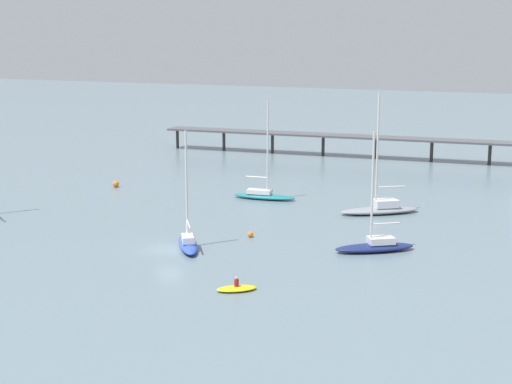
# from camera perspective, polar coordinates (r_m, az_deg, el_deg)

# --- Properties ---
(ground_plane) EXTENTS (400.00, 400.00, 0.00)m
(ground_plane) POSITION_cam_1_polar(r_m,az_deg,el_deg) (71.38, -6.42, -4.22)
(ground_plane) COLOR slate
(pier) EXTENTS (61.96, 8.01, 8.10)m
(pier) POSITION_cam_1_polar(r_m,az_deg,el_deg) (120.95, 13.11, 4.28)
(pier) COLOR #4C4C51
(pier) RESTS_ON ground_plane
(sailboat_teal) EXTENTS (7.74, 2.60, 11.66)m
(sailboat_teal) POSITION_cam_1_polar(r_m,az_deg,el_deg) (91.76, 0.57, -0.12)
(sailboat_teal) COLOR #1E727A
(sailboat_teal) RESTS_ON ground_plane
(sailboat_gray) EXTENTS (8.72, 7.15, 13.09)m
(sailboat_gray) POSITION_cam_1_polar(r_m,az_deg,el_deg) (85.61, 9.16, -1.11)
(sailboat_gray) COLOR gray
(sailboat_gray) RESTS_ON ground_plane
(sailboat_blue) EXTENTS (5.14, 6.73, 10.82)m
(sailboat_blue) POSITION_cam_1_polar(r_m,az_deg,el_deg) (71.42, -5.04, -3.60)
(sailboat_blue) COLOR #2D4CB7
(sailboat_blue) RESTS_ON ground_plane
(sailboat_navy) EXTENTS (7.28, 5.91, 10.93)m
(sailboat_navy) POSITION_cam_1_polar(r_m,az_deg,el_deg) (70.97, 8.79, -3.84)
(sailboat_navy) COLOR navy
(sailboat_navy) RESTS_ON ground_plane
(dinghy_yellow) EXTENTS (3.34, 2.99, 1.14)m
(dinghy_yellow) POSITION_cam_1_polar(r_m,az_deg,el_deg) (59.91, -1.45, -7.10)
(dinghy_yellow) COLOR yellow
(dinghy_yellow) RESTS_ON ground_plane
(mooring_buoy_near) EXTENTS (0.57, 0.57, 0.57)m
(mooring_buoy_near) POSITION_cam_1_polar(r_m,az_deg,el_deg) (74.97, -0.42, -3.14)
(mooring_buoy_near) COLOR orange
(mooring_buoy_near) RESTS_ON ground_plane
(mooring_buoy_mid) EXTENTS (0.82, 0.82, 0.82)m
(mooring_buoy_mid) POSITION_cam_1_polar(r_m,az_deg,el_deg) (100.54, -10.29, 0.59)
(mooring_buoy_mid) COLOR orange
(mooring_buoy_mid) RESTS_ON ground_plane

